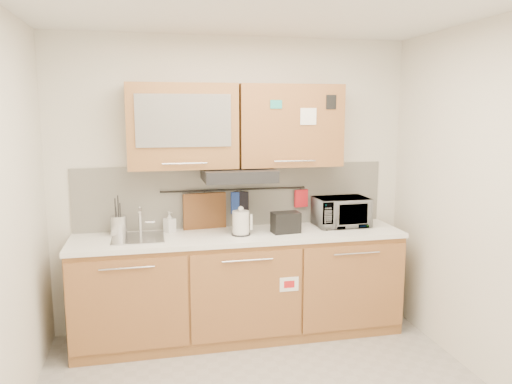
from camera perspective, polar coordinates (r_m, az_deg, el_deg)
name	(u,v)px	position (r m, az deg, el deg)	size (l,w,h in m)	color
wall_back	(234,184)	(4.50, -2.58, 0.87)	(3.20, 3.20, 0.00)	silver
wall_right	(503,209)	(3.79, 26.36, -1.72)	(3.00, 3.00, 0.00)	silver
base_cabinet	(240,291)	(4.44, -1.81, -11.22)	(2.80, 0.64, 0.88)	#AE6B3D
countertop	(240,236)	(4.28, -1.84, -5.03)	(2.82, 0.62, 0.04)	white
backsplash	(234,196)	(4.51, -2.55, -0.41)	(2.80, 0.02, 0.56)	silver
upper_cabinets	(236,126)	(4.28, -2.29, 7.56)	(1.82, 0.37, 0.70)	#AE6B3D
range_hood	(238,175)	(4.24, -2.02, 1.99)	(0.60, 0.46, 0.10)	black
sink	(138,238)	(4.23, -13.31, -5.12)	(0.42, 0.40, 0.26)	silver
utensil_rail	(235,190)	(4.46, -2.47, 0.27)	(0.02, 0.02, 1.30)	black
utensil_crock	(119,225)	(4.34, -15.41, -3.71)	(0.17, 0.17, 0.34)	silver
kettle	(241,224)	(4.21, -1.72, -3.63)	(0.18, 0.17, 0.25)	silver
toaster	(286,222)	(4.30, 3.42, -3.47)	(0.25, 0.17, 0.18)	black
microwave	(341,212)	(4.60, 9.70, -2.25)	(0.47, 0.32, 0.26)	#999999
soap_bottle	(170,222)	(4.37, -9.85, -3.39)	(0.08, 0.08, 0.18)	#999999
cutting_board	(205,219)	(4.46, -5.87, -3.14)	(0.38, 0.03, 0.47)	brown
oven_mitt	(237,203)	(4.47, -2.13, -1.24)	(0.12, 0.03, 0.20)	navy
dark_pouch	(241,203)	(4.48, -1.70, -1.28)	(0.13, 0.04, 0.21)	black
pot_holder	(301,198)	(4.61, 5.19, -0.73)	(0.13, 0.02, 0.16)	red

